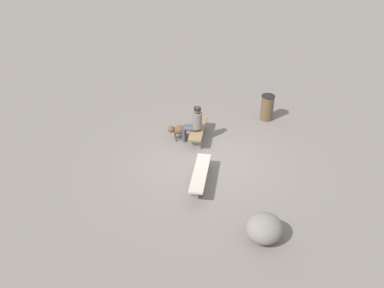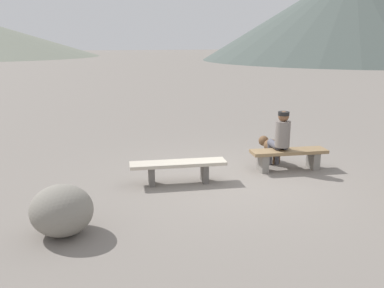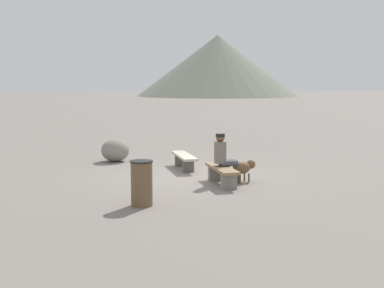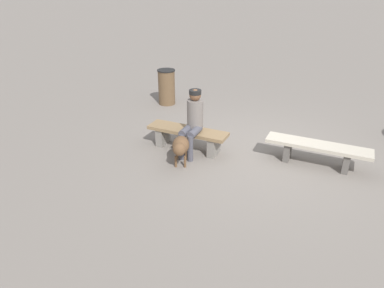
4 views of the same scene
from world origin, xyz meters
name	(u,v)px [view 2 (image 2 of 4)]	position (x,y,z in m)	size (l,w,h in m)	color
ground	(236,181)	(0.00, 0.00, -0.03)	(210.00, 210.00, 0.06)	gray
bench_left	(178,167)	(-1.13, 0.16, 0.32)	(1.88, 0.63, 0.43)	#605B56
bench_right	(289,156)	(1.32, 0.26, 0.30)	(1.66, 0.63, 0.44)	gray
seated_person	(281,136)	(1.17, 0.37, 0.72)	(0.36, 0.64, 1.27)	slate
dog	(270,145)	(1.24, 0.91, 0.38)	(0.42, 0.72, 0.55)	brown
boulder	(62,210)	(-3.27, -1.40, 0.36)	(0.87, 0.91, 0.72)	gray
distant_peak_2	(351,15)	(33.84, 40.43, 5.92)	(39.10, 39.10, 11.84)	#4C5651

